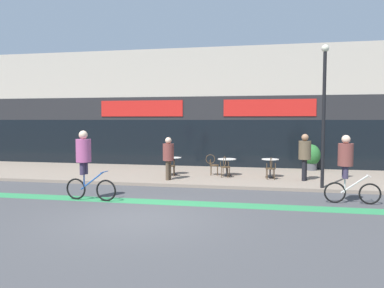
# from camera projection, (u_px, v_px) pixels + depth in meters

# --- Properties ---
(ground_plane) EXTENTS (120.00, 120.00, 0.00)m
(ground_plane) POSITION_uv_depth(u_px,v_px,m) (139.00, 219.00, 9.59)
(ground_plane) COLOR #424244
(sidewalk_slab) EXTENTS (40.00, 5.50, 0.12)m
(sidewalk_slab) POSITION_uv_depth(u_px,v_px,m) (193.00, 175.00, 16.69)
(sidewalk_slab) COLOR gray
(sidewalk_slab) RESTS_ON ground
(storefront_facade) EXTENTS (40.00, 4.06, 6.21)m
(storefront_facade) POSITION_uv_depth(u_px,v_px,m) (209.00, 110.00, 21.10)
(storefront_facade) COLOR #B2A899
(storefront_facade) RESTS_ON ground
(bike_lane_stripe) EXTENTS (36.00, 0.70, 0.01)m
(bike_lane_stripe) POSITION_uv_depth(u_px,v_px,m) (160.00, 202.00, 11.50)
(bike_lane_stripe) COLOR #2D844C
(bike_lane_stripe) RESTS_ON ground
(bistro_table_0) EXTENTS (0.66, 0.66, 0.75)m
(bistro_table_0) POSITION_uv_depth(u_px,v_px,m) (174.00, 162.00, 16.50)
(bistro_table_0) COLOR black
(bistro_table_0) RESTS_ON sidewalk_slab
(bistro_table_1) EXTENTS (0.80, 0.80, 0.72)m
(bistro_table_1) POSITION_uv_depth(u_px,v_px,m) (227.00, 163.00, 16.14)
(bistro_table_1) COLOR black
(bistro_table_1) RESTS_ON sidewalk_slab
(bistro_table_2) EXTENTS (0.72, 0.72, 0.77)m
(bistro_table_2) POSITION_uv_depth(u_px,v_px,m) (270.00, 164.00, 15.66)
(bistro_table_2) COLOR black
(bistro_table_2) RESTS_ON sidewalk_slab
(cafe_chair_0_near) EXTENTS (0.44, 0.59, 0.90)m
(cafe_chair_0_near) POSITION_uv_depth(u_px,v_px,m) (170.00, 164.00, 15.88)
(cafe_chair_0_near) COLOR #4C3823
(cafe_chair_0_near) RESTS_ON sidewalk_slab
(cafe_chair_1_near) EXTENTS (0.45, 0.60, 0.90)m
(cafe_chair_1_near) POSITION_uv_depth(u_px,v_px,m) (225.00, 165.00, 15.54)
(cafe_chair_1_near) COLOR #4C3823
(cafe_chair_1_near) RESTS_ON sidewalk_slab
(cafe_chair_1_side) EXTENTS (0.59, 0.43, 0.90)m
(cafe_chair_1_side) POSITION_uv_depth(u_px,v_px,m) (213.00, 163.00, 16.26)
(cafe_chair_1_side) COLOR #4C3823
(cafe_chair_1_side) RESTS_ON sidewalk_slab
(cafe_chair_2_near) EXTENTS (0.45, 0.60, 0.90)m
(cafe_chair_2_near) POSITION_uv_depth(u_px,v_px,m) (271.00, 167.00, 15.05)
(cafe_chair_2_near) COLOR #4C3823
(cafe_chair_2_near) RESTS_ON sidewalk_slab
(planter_pot) EXTENTS (0.84, 0.84, 1.23)m
(planter_pot) POSITION_uv_depth(u_px,v_px,m) (311.00, 156.00, 17.84)
(planter_pot) COLOR #4C4C51
(planter_pot) RESTS_ON sidewalk_slab
(lamp_post) EXTENTS (0.26, 0.26, 5.01)m
(lamp_post) POSITION_uv_depth(u_px,v_px,m) (324.00, 106.00, 13.07)
(lamp_post) COLOR black
(lamp_post) RESTS_ON sidewalk_slab
(cyclist_0) EXTENTS (1.73, 0.53, 2.20)m
(cyclist_0) POSITION_uv_depth(u_px,v_px,m) (85.00, 159.00, 11.72)
(cyclist_0) COLOR black
(cyclist_0) RESTS_ON ground
(cyclist_1) EXTENTS (1.63, 0.48, 2.08)m
(cyclist_1) POSITION_uv_depth(u_px,v_px,m) (347.00, 163.00, 11.25)
(cyclist_1) COLOR black
(cyclist_1) RESTS_ON ground
(pedestrian_near_end) EXTENTS (0.59, 0.59, 1.85)m
(pedestrian_near_end) POSITION_uv_depth(u_px,v_px,m) (305.00, 153.00, 14.76)
(pedestrian_near_end) COLOR black
(pedestrian_near_end) RESTS_ON sidewalk_slab
(pedestrian_far_end) EXTENTS (0.51, 0.51, 1.71)m
(pedestrian_far_end) POSITION_uv_depth(u_px,v_px,m) (168.00, 155.00, 14.93)
(pedestrian_far_end) COLOR #4C3D2D
(pedestrian_far_end) RESTS_ON sidewalk_slab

